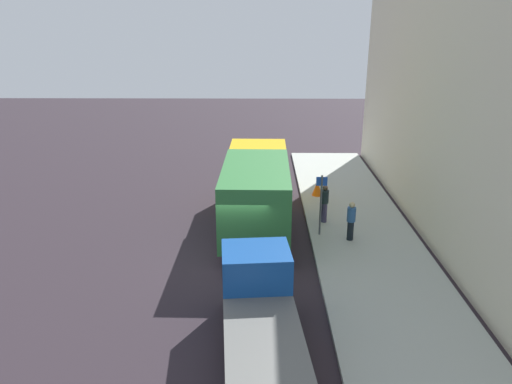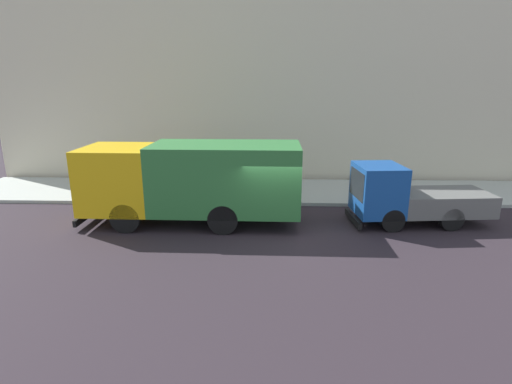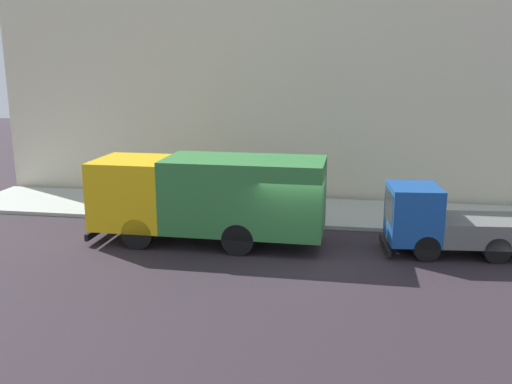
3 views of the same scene
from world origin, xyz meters
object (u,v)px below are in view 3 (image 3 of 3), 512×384
(small_flatbed_truck, at_px, (449,223))
(traffic_cone_orange, at_px, (144,203))
(pedestrian_walking, at_px, (224,194))
(pedestrian_standing, at_px, (271,193))
(large_utility_truck, at_px, (209,195))
(street_sign_post, at_px, (255,183))

(small_flatbed_truck, relative_size, traffic_cone_orange, 7.06)
(pedestrian_walking, height_order, pedestrian_standing, pedestrian_walking)
(large_utility_truck, relative_size, pedestrian_standing, 5.13)
(large_utility_truck, xyz_separation_m, street_sign_post, (2.58, -1.18, -0.10))
(large_utility_truck, bearing_deg, pedestrian_walking, 3.40)
(pedestrian_walking, bearing_deg, small_flatbed_truck, 0.99)
(traffic_cone_orange, height_order, street_sign_post, street_sign_post)
(pedestrian_standing, bearing_deg, traffic_cone_orange, -13.41)
(street_sign_post, bearing_deg, traffic_cone_orange, 84.98)
(large_utility_truck, xyz_separation_m, traffic_cone_orange, (3.00, 3.54, -1.22))
(pedestrian_walking, xyz_separation_m, street_sign_post, (-0.34, -1.32, 0.60))
(pedestrian_walking, xyz_separation_m, traffic_cone_orange, (0.08, 3.41, -0.52))
(pedestrian_standing, bearing_deg, pedestrian_walking, 2.90)
(pedestrian_standing, height_order, traffic_cone_orange, pedestrian_standing)
(pedestrian_walking, height_order, traffic_cone_orange, pedestrian_walking)
(pedestrian_standing, relative_size, traffic_cone_orange, 2.13)
(small_flatbed_truck, bearing_deg, street_sign_post, 65.70)
(traffic_cone_orange, bearing_deg, pedestrian_walking, -91.31)
(small_flatbed_truck, relative_size, pedestrian_walking, 3.16)
(pedestrian_walking, height_order, street_sign_post, street_sign_post)
(large_utility_truck, xyz_separation_m, small_flatbed_truck, (0.16, -8.13, -0.68))
(small_flatbed_truck, relative_size, street_sign_post, 2.09)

